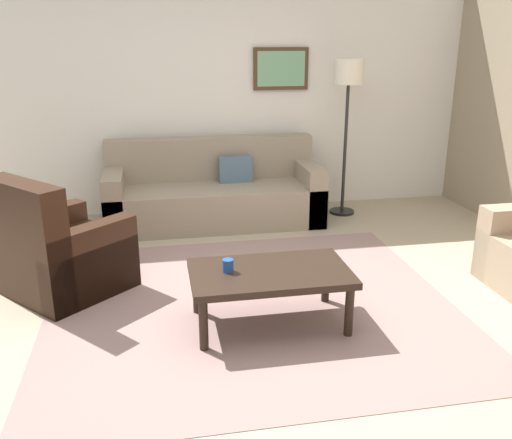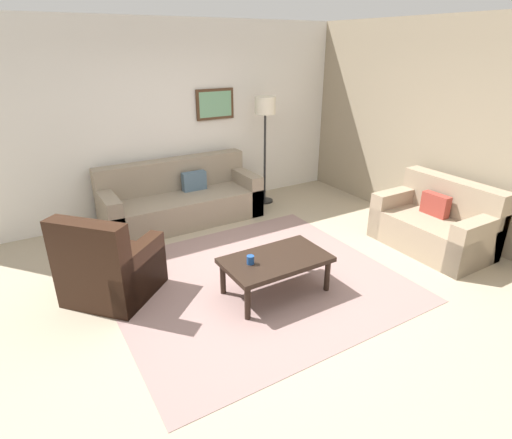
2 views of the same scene
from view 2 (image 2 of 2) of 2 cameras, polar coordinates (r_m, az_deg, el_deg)
ground_plane at (r=4.66m, az=-0.17°, el=-8.55°), size 8.00×8.00×0.00m
rear_partition at (r=6.42m, az=-12.51°, el=13.26°), size 6.00×0.12×2.80m
stone_feature_panel at (r=6.16m, az=25.03°, el=11.27°), size 0.12×5.20×2.80m
area_rug at (r=4.66m, az=-0.17°, el=-8.50°), size 3.02×2.75×0.01m
couch_main at (r=6.24m, az=-10.53°, el=2.61°), size 2.28×0.89×0.88m
couch_loveseat at (r=5.79m, az=23.82°, el=-0.70°), size 0.85×1.39×0.88m
armchair_leather at (r=4.50m, az=-19.80°, el=-6.81°), size 1.13×1.13×0.95m
coffee_table at (r=4.30m, az=2.75°, el=-5.93°), size 1.10×0.64×0.41m
cup at (r=4.15m, az=-0.78°, el=-5.61°), size 0.08×0.08×0.09m
lamp_standing at (r=6.57m, az=1.28°, el=14.08°), size 0.32×0.32×1.71m
framed_artwork at (r=6.61m, az=-5.70°, el=15.64°), size 0.62×0.04×0.46m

